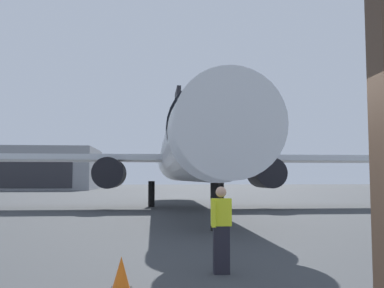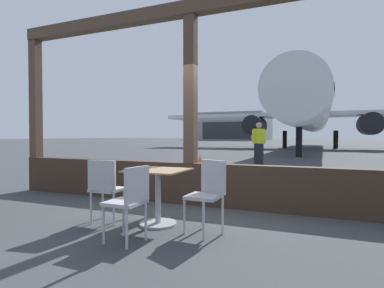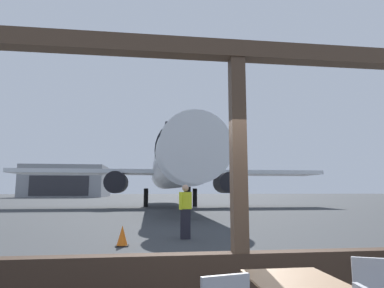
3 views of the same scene
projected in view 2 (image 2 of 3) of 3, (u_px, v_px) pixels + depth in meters
ground_plane at (306, 145)px, 42.53m from camera, size 220.00×220.00×0.00m
window_frame at (191, 136)px, 5.65m from camera, size 7.87×0.24×3.63m
dining_table at (158, 193)px, 4.35m from camera, size 0.77×0.77×0.77m
cafe_chair_window_left at (130, 197)px, 3.58m from camera, size 0.42×0.42×0.89m
cafe_chair_window_right at (105, 185)px, 4.41m from camera, size 0.45×0.45×0.90m
cafe_chair_aisle_left at (208, 189)px, 3.97m from camera, size 0.50×0.50×0.92m
airplane at (309, 111)px, 29.08m from camera, size 28.70×31.33×10.37m
ground_crew_worker at (259, 145)px, 11.68m from camera, size 0.44×0.42×1.74m
traffic_cone at (200, 162)px, 11.36m from camera, size 0.36×0.36×0.57m
distant_hangar at (235, 127)px, 88.92m from camera, size 18.29×18.08×7.46m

